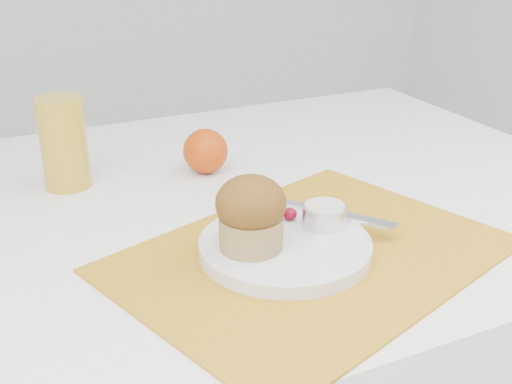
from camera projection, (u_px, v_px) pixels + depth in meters
name	position (u px, v px, depth m)	size (l,w,h in m)	color
placemat	(311.00, 255.00, 0.75)	(0.44, 0.32, 0.00)	#BB821A
plate	(285.00, 247.00, 0.75)	(0.20, 0.20, 0.02)	silver
ramekin	(324.00, 216.00, 0.78)	(0.05, 0.05, 0.02)	silver
cream	(325.00, 207.00, 0.78)	(0.05, 0.05, 0.01)	silver
raspberry_near	(275.00, 215.00, 0.79)	(0.02, 0.02, 0.02)	#570209
raspberry_far	(290.00, 214.00, 0.79)	(0.02, 0.02, 0.02)	#570212
butter_knife	(321.00, 211.00, 0.81)	(0.20, 0.02, 0.00)	silver
orange	(205.00, 151.00, 0.98)	(0.07, 0.07, 0.07)	#BF3E06
juice_glass	(64.00, 143.00, 0.92)	(0.07, 0.07, 0.13)	gold
muffin	(251.00, 213.00, 0.72)	(0.09, 0.09, 0.09)	#A3874F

